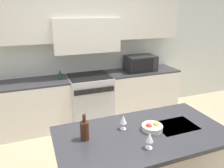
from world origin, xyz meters
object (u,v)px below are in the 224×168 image
(range_stove, at_px, (90,99))
(oil_bottle_on_counter, at_px, (60,76))
(wine_bottle, at_px, (85,130))
(fruit_bowl, at_px, (152,127))
(microwave, at_px, (140,63))
(wine_glass_near, at_px, (149,138))
(wine_glass_far, at_px, (123,120))

(range_stove, bearing_deg, oil_bottle_on_counter, -179.91)
(wine_bottle, bearing_deg, fruit_bowl, -6.67)
(microwave, height_order, wine_glass_near, microwave)
(wine_glass_near, relative_size, fruit_bowl, 0.75)
(wine_glass_far, relative_size, oil_bottle_on_counter, 0.99)
(fruit_bowl, distance_m, oil_bottle_on_counter, 2.13)
(range_stove, height_order, wine_bottle, wine_bottle)
(microwave, bearing_deg, wine_glass_far, -122.35)
(wine_bottle, height_order, wine_glass_near, wine_bottle)
(range_stove, relative_size, microwave, 1.57)
(wine_bottle, xyz_separation_m, wine_glass_far, (0.43, 0.04, 0.01))
(wine_bottle, distance_m, oil_bottle_on_counter, 1.95)
(microwave, bearing_deg, fruit_bowl, -114.67)
(microwave, distance_m, wine_glass_near, 2.58)
(wine_glass_near, bearing_deg, range_stove, 88.55)
(range_stove, xyz_separation_m, wine_bottle, (-0.57, -1.95, 0.53))
(microwave, height_order, fruit_bowl, microwave)
(microwave, bearing_deg, oil_bottle_on_counter, -179.30)
(wine_glass_far, bearing_deg, range_stove, 85.65)
(range_stove, relative_size, wine_glass_far, 5.65)
(wine_glass_near, distance_m, fruit_bowl, 0.34)
(fruit_bowl, bearing_deg, wine_glass_near, -125.64)
(wine_bottle, relative_size, wine_glass_far, 1.65)
(oil_bottle_on_counter, bearing_deg, wine_glass_near, -78.57)
(range_stove, distance_m, wine_glass_far, 1.98)
(microwave, relative_size, fruit_bowl, 2.68)
(wine_glass_far, bearing_deg, wine_bottle, -174.43)
(microwave, bearing_deg, wine_bottle, -129.92)
(oil_bottle_on_counter, bearing_deg, wine_bottle, -91.43)
(microwave, bearing_deg, wine_glass_near, -116.06)
(range_stove, bearing_deg, fruit_bowl, -86.25)
(fruit_bowl, bearing_deg, wine_bottle, 173.33)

